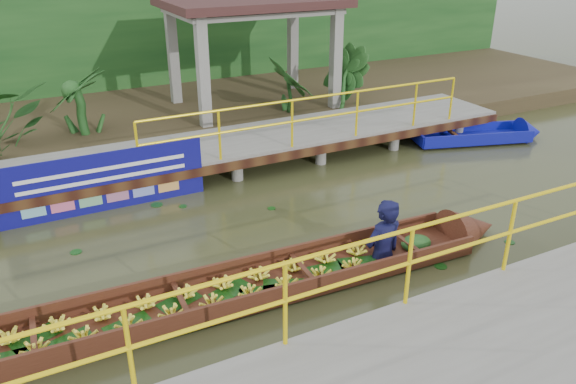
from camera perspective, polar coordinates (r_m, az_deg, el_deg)
name	(u,v)px	position (r m, az deg, el deg)	size (l,w,h in m)	color
ground	(244,249)	(9.15, -4.47, -5.84)	(80.00, 80.00, 0.00)	#32341A
land_strip	(134,116)	(15.74, -15.35, 7.49)	(30.00, 8.00, 0.45)	#34291A
far_dock	(180,155)	(11.90, -10.95, 3.74)	(16.00, 2.06, 1.66)	slate
near_dock	(485,382)	(6.64, 19.35, -17.72)	(18.00, 2.40, 1.73)	slate
pavilion	(252,14)	(14.98, -3.67, 17.62)	(4.40, 3.00, 3.00)	slate
foliage_backdrop	(107,35)	(17.77, -17.89, 14.98)	(30.00, 0.80, 4.00)	#123A15
vendor_boat	(276,269)	(8.04, -1.23, -7.85)	(9.06, 1.25, 2.30)	#3B1B10
moored_blue_boat	(500,135)	(14.91, 20.78, 5.46)	(3.38, 1.75, 0.78)	#0C108E
blue_banner	(105,182)	(10.69, -18.08, 0.95)	(3.66, 0.04, 1.14)	navy
tropical_plants	(72,112)	(13.15, -21.06, 7.55)	(14.09, 1.09, 1.36)	#123A15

